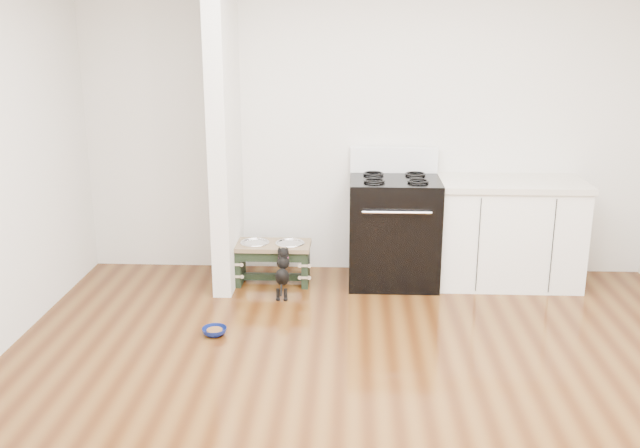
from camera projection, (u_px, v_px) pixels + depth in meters
The scene contains 8 objects.
ground at pixel (368, 409), 4.20m from camera, with size 5.00×5.00×0.00m, color #401F0B.
room_shell at pixel (374, 136), 3.75m from camera, with size 5.00×5.00×5.00m.
partition_wall at pixel (225, 128), 5.90m from camera, with size 0.15×0.80×2.70m, color silver.
oven_range at pixel (394, 229), 6.13m from camera, with size 0.76×0.69×1.14m.
cabinet_run at pixel (508, 233), 6.11m from camera, with size 1.24×0.64×0.91m.
dog_feeder at pixel (273, 255), 6.15m from camera, with size 0.65×0.35×0.37m.
puppy at pixel (283, 271), 5.87m from camera, with size 0.11×0.34×0.40m.
floor_bowl at pixel (215, 331), 5.18m from camera, with size 0.22×0.22×0.06m.
Camera 1 is at (-0.11, -3.74, 2.21)m, focal length 40.00 mm.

